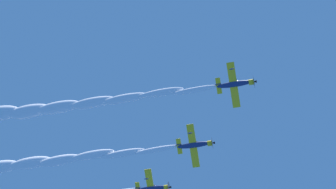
% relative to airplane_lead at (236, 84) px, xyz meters
% --- Properties ---
extents(airplane_lead, '(7.75, 7.36, 3.34)m').
position_rel_airplane_lead_xyz_m(airplane_lead, '(0.00, 0.00, 0.00)').
color(airplane_lead, navy).
extents(airplane_left_wingman, '(7.71, 7.36, 3.44)m').
position_rel_airplane_lead_xyz_m(airplane_left_wingman, '(11.34, 7.55, -1.50)').
color(airplane_left_wingman, navy).
extents(airplane_right_wingman, '(7.73, 7.35, 3.41)m').
position_rel_airplane_lead_xyz_m(airplane_right_wingman, '(21.32, 16.11, -0.93)').
color(airplane_right_wingman, navy).
extents(smoke_trail_lead, '(7.26, 46.32, 5.04)m').
position_rel_airplane_lead_xyz_m(smoke_trail_lead, '(4.10, 33.55, 2.21)').
color(smoke_trail_lead, white).
extents(smoke_trail_left_wingman, '(7.75, 46.97, 4.85)m').
position_rel_airplane_lead_xyz_m(smoke_trail_left_wingman, '(15.49, 41.21, 0.62)').
color(smoke_trail_left_wingman, white).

